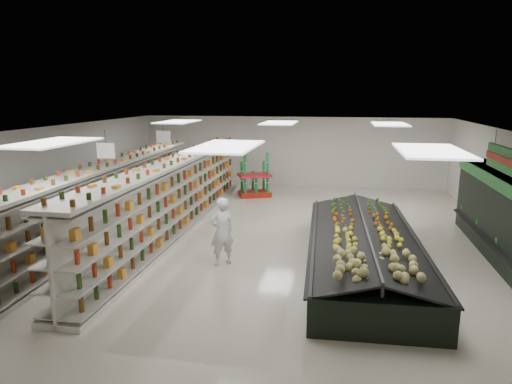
% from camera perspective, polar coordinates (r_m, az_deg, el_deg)
% --- Properties ---
extents(floor, '(16.00, 16.00, 0.00)m').
position_cam_1_polar(floor, '(13.93, 0.54, -5.47)').
color(floor, beige).
rests_on(floor, ground).
extents(ceiling, '(14.00, 16.00, 0.02)m').
position_cam_1_polar(ceiling, '(13.32, 0.56, 7.77)').
color(ceiling, white).
rests_on(ceiling, wall_back).
extents(wall_back, '(14.00, 0.02, 3.20)m').
position_cam_1_polar(wall_back, '(21.37, 4.34, 5.07)').
color(wall_back, white).
rests_on(wall_back, floor).
extents(wall_front, '(14.00, 0.02, 3.20)m').
position_cam_1_polar(wall_front, '(6.17, -12.99, -13.27)').
color(wall_front, white).
rests_on(wall_front, floor).
extents(wall_left, '(0.02, 16.00, 3.20)m').
position_cam_1_polar(wall_left, '(16.27, -24.51, 1.79)').
color(wall_left, white).
rests_on(wall_left, floor).
extents(aisle_sign_near, '(0.52, 0.06, 0.75)m').
position_cam_1_polar(aisle_sign_near, '(12.74, -18.24, 4.94)').
color(aisle_sign_near, white).
rests_on(aisle_sign_near, ceiling).
extents(aisle_sign_far, '(0.52, 0.06, 0.75)m').
position_cam_1_polar(aisle_sign_far, '(16.34, -11.50, 6.76)').
color(aisle_sign_far, white).
rests_on(aisle_sign_far, ceiling).
extents(hortifruti_banner, '(0.12, 3.20, 0.95)m').
position_cam_1_polar(hortifruti_banner, '(12.32, 29.14, 3.31)').
color(hortifruti_banner, '#217D2D').
rests_on(hortifruti_banner, ceiling).
extents(gondola_left, '(1.49, 12.41, 2.15)m').
position_cam_1_polar(gondola_left, '(15.02, -17.35, -0.84)').
color(gondola_left, silver).
rests_on(gondola_left, floor).
extents(gondola_center, '(1.08, 12.99, 2.25)m').
position_cam_1_polar(gondola_center, '(14.48, -9.87, -0.73)').
color(gondola_center, silver).
rests_on(gondola_center, floor).
extents(produce_island, '(2.97, 7.48, 1.10)m').
position_cam_1_polar(produce_island, '(11.71, 13.29, -6.69)').
color(produce_island, black).
rests_on(produce_island, floor).
extents(soda_endcap, '(1.58, 1.37, 1.70)m').
position_cam_1_polar(soda_endcap, '(19.06, -0.18, 1.89)').
color(soda_endcap, '#AC2113').
rests_on(soda_endcap, floor).
extents(shopper_main, '(0.75, 0.72, 1.73)m').
position_cam_1_polar(shopper_main, '(11.44, -4.29, -4.91)').
color(shopper_main, silver).
rests_on(shopper_main, floor).
extents(shopper_background, '(0.67, 0.86, 1.56)m').
position_cam_1_polar(shopper_background, '(17.32, -8.15, 0.57)').
color(shopper_background, tan).
rests_on(shopper_background, floor).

